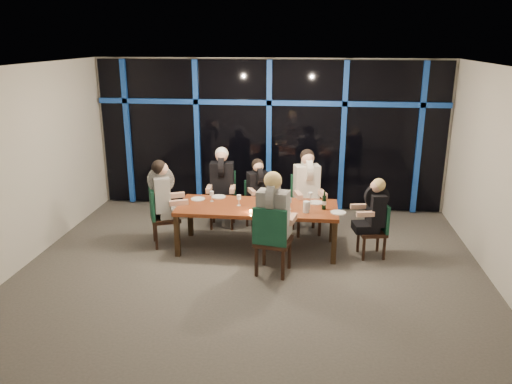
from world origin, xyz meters
TOP-DOWN VIEW (x-y plane):
  - room at (0.00, 0.00)m, footprint 7.04×7.00m
  - window_wall at (0.01, 2.93)m, footprint 6.86×0.43m
  - dining_table at (0.00, 0.80)m, footprint 2.60×1.00m
  - chair_far_left at (-0.76, 1.83)m, footprint 0.51×0.51m
  - chair_far_mid at (-0.11, 1.78)m, footprint 0.55×0.55m
  - chair_far_right at (0.77, 1.69)m, footprint 0.60×0.60m
  - chair_end_left at (-1.64, 0.78)m, footprint 0.61×0.61m
  - chair_end_right at (1.92, 0.73)m, footprint 0.48×0.48m
  - chair_near_mid at (0.31, -0.14)m, footprint 0.59×0.59m
  - diner_far_left at (-0.75, 1.75)m, footprint 0.53×0.65m
  - diner_far_mid at (-0.08, 1.71)m, footprint 0.56×0.61m
  - diner_far_right at (0.79, 1.60)m, footprint 0.61×0.70m
  - diner_end_left at (-1.56, 0.81)m, footprint 0.69×0.62m
  - diner_end_right at (1.85, 0.71)m, footprint 0.59×0.48m
  - diner_near_mid at (0.33, -0.05)m, footprint 0.59×0.72m
  - plate_far_left at (-0.71, 1.18)m, footprint 0.24×0.24m
  - plate_far_mid at (0.16, 1.20)m, footprint 0.24×0.24m
  - plate_far_right at (0.95, 1.06)m, footprint 0.24×0.24m
  - plate_end_left at (-1.04, 1.03)m, footprint 0.24×0.24m
  - plate_end_right at (1.28, 0.61)m, footprint 0.24×0.24m
  - plate_near_mid at (0.44, 0.50)m, footprint 0.24×0.24m
  - wine_bottle at (1.07, 0.75)m, footprint 0.07×0.07m
  - water_pitcher at (0.79, 0.58)m, footprint 0.11×0.10m
  - tea_light at (-0.07, 0.48)m, footprint 0.06×0.06m
  - wine_glass_a at (-0.30, 0.79)m, footprint 0.07×0.07m
  - wine_glass_b at (0.19, 0.95)m, footprint 0.06×0.06m
  - wine_glass_c at (0.52, 0.69)m, footprint 0.07×0.07m
  - wine_glass_d at (-0.78, 0.95)m, footprint 0.07×0.07m
  - wine_glass_e at (0.85, 1.01)m, footprint 0.07×0.07m

SIDE VIEW (x-z plane):
  - chair_end_right at x=1.92m, z-range 0.05..0.94m
  - chair_far_mid at x=-0.11m, z-range 0.05..0.94m
  - chair_end_left at x=-1.64m, z-range 0.06..1.07m
  - chair_far_left at x=-0.76m, z-range 0.06..1.08m
  - chair_far_right at x=0.77m, z-range 0.06..1.10m
  - chair_near_mid at x=0.31m, z-range 0.06..1.14m
  - dining_table at x=0.00m, z-range 0.31..1.06m
  - plate_far_left at x=-0.71m, z-range 0.75..0.76m
  - plate_far_mid at x=0.16m, z-range 0.75..0.76m
  - plate_far_right at x=0.95m, z-range 0.75..0.76m
  - plate_end_left at x=-1.04m, z-range 0.75..0.76m
  - plate_end_right at x=1.28m, z-range 0.75..0.76m
  - plate_near_mid at x=0.44m, z-range 0.75..0.76m
  - tea_light at x=-0.07m, z-range 0.75..0.78m
  - water_pitcher at x=0.79m, z-range 0.75..0.93m
  - diner_end_right at x=1.85m, z-range 0.42..1.28m
  - diner_far_mid at x=-0.08m, z-range 0.42..1.29m
  - wine_bottle at x=1.07m, z-range 0.71..1.02m
  - wine_glass_b at x=0.19m, z-range 0.79..0.95m
  - wine_glass_d at x=-0.78m, z-range 0.79..0.97m
  - wine_glass_a at x=-0.30m, z-range 0.79..0.97m
  - wine_glass_e at x=0.85m, z-range 0.79..0.99m
  - wine_glass_c at x=0.52m, z-range 0.79..0.99m
  - diner_end_left at x=-1.56m, z-range 0.47..1.45m
  - diner_far_left at x=-0.75m, z-range 0.47..1.47m
  - diner_far_right at x=0.79m, z-range 0.48..1.50m
  - diner_near_mid at x=0.33m, z-range 0.50..1.55m
  - window_wall at x=0.01m, z-range 0.08..3.02m
  - room at x=0.00m, z-range 0.51..3.53m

